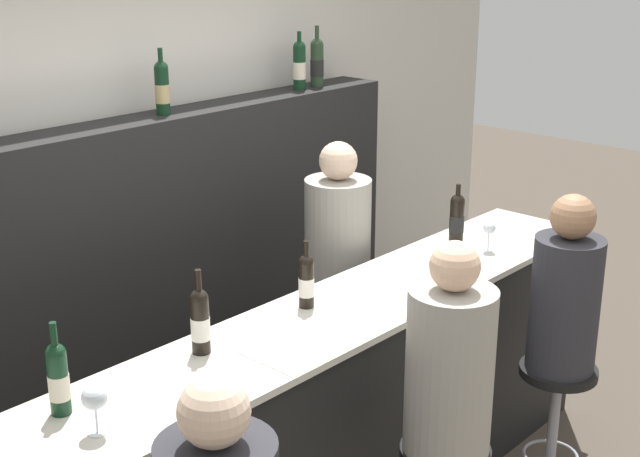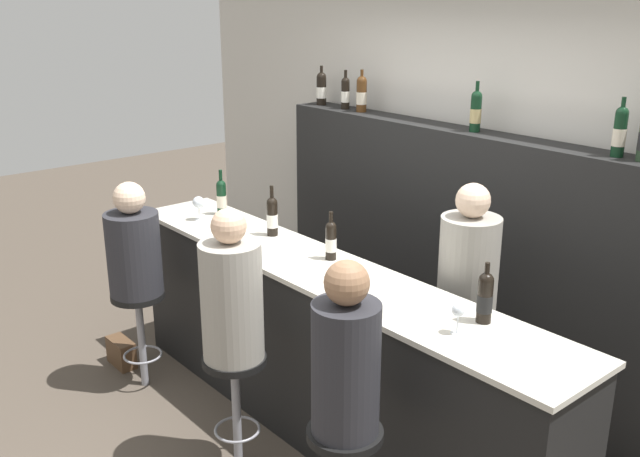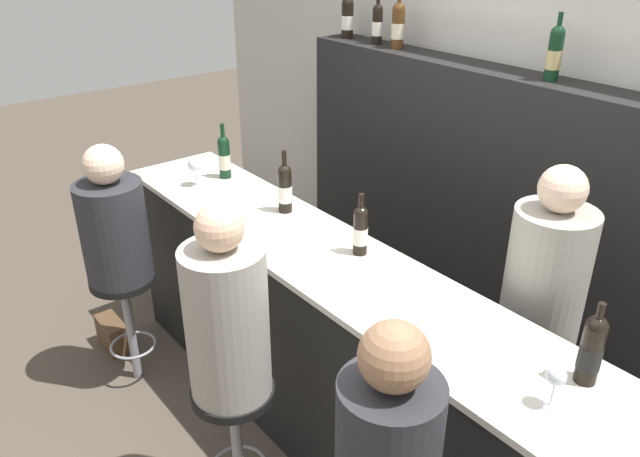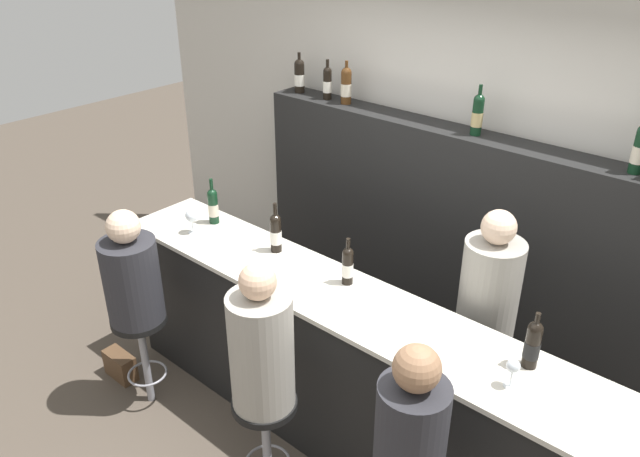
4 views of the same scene
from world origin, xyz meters
name	(u,v)px [view 2 (image 2 of 4)]	position (x,y,z in m)	size (l,w,h in m)	color
ground_plane	(289,444)	(0.00, 0.00, 0.00)	(16.00, 16.00, 0.00)	#4C4238
wall_back	(481,189)	(0.00, 1.71, 1.30)	(6.40, 0.05, 2.60)	beige
bar_counter	(321,351)	(0.00, 0.26, 0.54)	(3.39, 0.56, 1.08)	black
back_bar_cabinet	(456,254)	(0.00, 1.48, 0.87)	(3.18, 0.28, 1.74)	black
wine_bottle_counter_0	(221,197)	(-1.25, 0.39, 1.21)	(0.07, 0.07, 0.33)	black
wine_bottle_counter_1	(272,216)	(-0.64, 0.39, 1.22)	(0.07, 0.07, 0.33)	black
wine_bottle_counter_2	(331,240)	(-0.06, 0.39, 1.20)	(0.07, 0.07, 0.29)	black
wine_bottle_counter_3	(485,297)	(1.05, 0.39, 1.21)	(0.08, 0.08, 0.31)	black
wine_bottle_backbar_0	(321,88)	(-1.44, 1.48, 1.87)	(0.08, 0.08, 0.31)	black
wine_bottle_backbar_1	(345,93)	(-1.16, 1.48, 1.86)	(0.07, 0.07, 0.30)	black
wine_bottle_backbar_2	(362,94)	(-0.98, 1.48, 1.87)	(0.08, 0.08, 0.31)	#4C2D14
wine_bottle_backbar_3	(476,111)	(0.08, 1.48, 1.87)	(0.07, 0.07, 0.32)	black
wine_bottle_backbar_4	(620,131)	(1.05, 1.48, 1.88)	(0.07, 0.07, 0.32)	black
wine_glass_0	(199,203)	(-1.24, 0.19, 1.21)	(0.08, 0.08, 0.17)	silver
wine_glass_1	(458,312)	(1.05, 0.19, 1.19)	(0.06, 0.06, 0.15)	silver
tasting_menu	(258,251)	(-0.45, 0.14, 1.09)	(0.21, 0.30, 0.00)	white
bar_stool_left	(139,314)	(-1.20, -0.33, 0.54)	(0.36, 0.36, 0.69)	gray
guest_seated_left	(133,247)	(-1.20, -0.33, 1.01)	(0.35, 0.35, 0.76)	#28282D
bar_stool_middle	(235,382)	(-0.05, -0.33, 0.54)	(0.36, 0.36, 0.69)	gray
guest_seated_middle	(232,295)	(-0.05, -0.33, 1.06)	(0.34, 0.34, 0.85)	gray
guest_seated_right	(346,359)	(0.86, -0.33, 1.06)	(0.31, 0.31, 0.83)	#28282D
bartender	(464,329)	(0.62, 0.81, 0.74)	(0.34, 0.34, 1.61)	gray
handbag	(121,352)	(-1.56, -0.33, 0.10)	(0.26, 0.12, 0.20)	#513823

